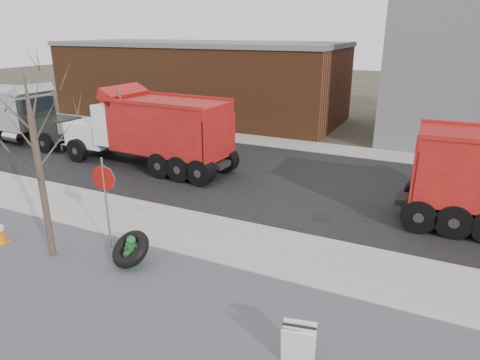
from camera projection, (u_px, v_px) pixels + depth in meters
The scene contains 14 objects.
ground at pixel (198, 240), 13.01m from camera, with size 120.00×120.00×0.00m, color #383328.
gravel_verge at pixel (121, 302), 10.04m from camera, with size 60.00×5.00×0.03m, color slate.
sidewalk at pixel (202, 236), 13.22m from camera, with size 60.00×2.50×0.06m, color #9E9B93.
curb at pixel (222, 219), 14.31m from camera, with size 60.00×0.15×0.11m, color #9E9B93.
road at pixel (274, 178), 18.36m from camera, with size 60.00×9.40×0.02m, color black.
far_sidewalk at pixel (312, 147), 23.19m from camera, with size 60.00×2.00×0.06m, color #9E9B93.
building_brick at pixel (200, 79), 30.66m from camera, with size 20.20×8.20×5.30m.
bare_tree at pixel (35, 143), 11.02m from camera, with size 3.20×3.20×5.20m.
fire_hydrant at pixel (132, 252), 11.49m from camera, with size 0.50×0.49×0.89m.
truck_tire at pixel (131, 249), 11.47m from camera, with size 1.33×1.29×0.94m.
stop_sign at pixel (105, 188), 11.93m from camera, with size 0.75×0.11×2.76m.
sandwich_board at pixel (298, 345), 8.02m from camera, with size 0.70×0.52×0.88m.
dump_truck_red_b at pixel (150, 128), 19.25m from camera, with size 8.60×2.87×3.61m.
dump_truck_grey at pixel (18, 113), 23.80m from camera, with size 7.26×2.47×3.28m.
Camera 1 is at (6.23, -9.94, 6.06)m, focal length 32.00 mm.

